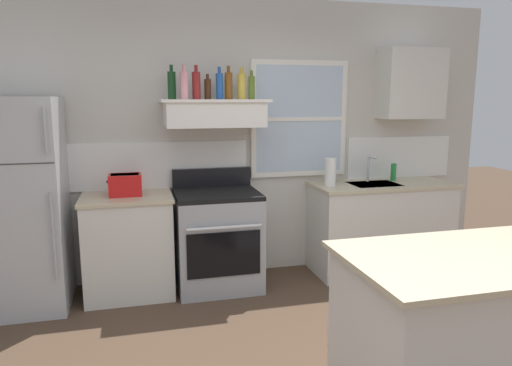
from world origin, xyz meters
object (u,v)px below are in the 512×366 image
kitchen_island (466,332)px  bottle_olive_oil_square (252,87)px  dish_soap_bottle (393,172)px  bottle_champagne_gold_foil (242,86)px  stove_range (218,239)px  bottle_rose_pink (184,85)px  refrigerator (20,205)px  bottle_red_label_wine (196,85)px  toaster (125,184)px  bottle_brown_stout (208,89)px  paper_towel_roll (330,172)px  bottle_amber_wine (229,85)px  bottle_blue_liqueur (219,86)px  bottle_dark_green_wine (172,85)px

kitchen_island → bottle_olive_oil_square: bearing=107.6°
dish_soap_bottle → bottle_champagne_gold_foil: bearing=-179.5°
stove_range → kitchen_island: stove_range is taller
bottle_rose_pink → refrigerator: bearing=-176.8°
refrigerator → bottle_red_label_wine: bearing=4.3°
toaster → stove_range: toaster is taller
refrigerator → bottle_red_label_wine: 1.79m
bottle_rose_pink → bottle_brown_stout: 0.23m
bottle_brown_stout → paper_towel_roll: (1.18, -0.09, -0.79)m
stove_range → bottle_rose_pink: 1.43m
stove_range → dish_soap_bottle: same height
toaster → bottle_red_label_wine: size_ratio=0.99×
bottle_rose_pink → toaster: bearing=-179.0°
bottle_brown_stout → bottle_amber_wine: (0.19, 0.01, 0.03)m
refrigerator → dish_soap_bottle: size_ratio=9.82×
bottle_champagne_gold_foil → toaster: bearing=-175.9°
refrigerator → bottle_amber_wine: (1.80, 0.16, 0.99)m
bottle_blue_liqueur → bottle_amber_wine: (0.09, 0.01, 0.00)m
dish_soap_bottle → kitchen_island: (-0.82, -2.23, -0.54)m
refrigerator → kitchen_island: refrigerator is taller
bottle_champagne_gold_foil → bottle_dark_green_wine: bearing=178.3°
stove_range → bottle_dark_green_wine: bearing=158.9°
paper_towel_roll → toaster: bearing=179.8°
bottle_dark_green_wine → bottle_champagne_gold_foil: 0.63m
bottle_dark_green_wine → bottle_blue_liqueur: (0.43, -0.02, -0.01)m
refrigerator → bottle_red_label_wine: bottle_red_label_wine is taller
paper_towel_roll → dish_soap_bottle: 0.76m
stove_range → bottle_red_label_wine: size_ratio=3.65×
toaster → bottle_champagne_gold_foil: (1.07, 0.08, 0.86)m
bottle_amber_wine → dish_soap_bottle: bottle_amber_wine is taller
bottle_red_label_wine → bottle_champagne_gold_foil: 0.42m
bottle_rose_pink → bottle_red_label_wine: same height
bottle_dark_green_wine → bottle_rose_pink: bottle_dark_green_wine is taller
refrigerator → bottle_rose_pink: bottle_rose_pink is taller
bottle_rose_pink → paper_towel_roll: (1.40, -0.02, -0.83)m
bottle_champagne_gold_foil → refrigerator: bearing=-175.7°
bottle_red_label_wine → dish_soap_bottle: bottle_red_label_wine is taller
bottle_rose_pink → bottle_champagne_gold_foil: (0.53, 0.07, -0.00)m
dish_soap_bottle → kitchen_island: bearing=-110.3°
bottle_olive_oil_square → kitchen_island: size_ratio=0.19×
bottle_amber_wine → kitchen_island: bottle_amber_wine is taller
dish_soap_bottle → paper_towel_roll: bearing=-172.4°
bottle_blue_liqueur → kitchen_island: bearing=-65.7°
bottle_champagne_gold_foil → bottle_rose_pink: bearing=-172.8°
bottle_blue_liqueur → dish_soap_bottle: (1.82, 0.02, -0.87)m
refrigerator → bottle_blue_liqueur: size_ratio=6.11×
bottle_rose_pink → dish_soap_bottle: bottle_rose_pink is taller
bottle_brown_stout → paper_towel_roll: 1.42m
refrigerator → bottle_red_label_wine: (1.49, 0.11, 0.99)m
bottle_rose_pink → bottle_champagne_gold_foil: bottle_rose_pink is taller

